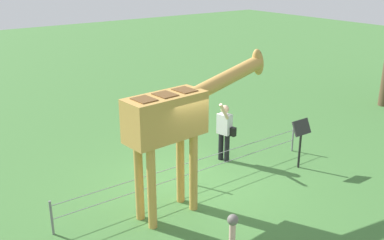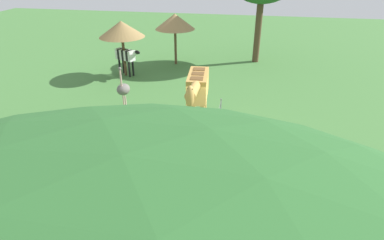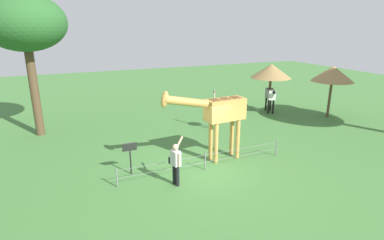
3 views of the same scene
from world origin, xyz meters
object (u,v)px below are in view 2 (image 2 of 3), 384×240
shade_hut_near (121,29)px  shade_hut_far (175,22)px  zebra (126,56)px  info_sign (169,180)px  visitor (227,161)px  giraffe (197,91)px  ostrich (123,89)px

shade_hut_near → shade_hut_far: shade_hut_far is taller
zebra → info_sign: (10.47, 5.18, -0.21)m
visitor → shade_hut_far: bearing=-160.0°
zebra → giraffe: bearing=38.4°
giraffe → info_sign: bearing=-2.6°
visitor → ostrich: ostrich is taller
giraffe → ostrich: giraffe is taller
giraffe → visitor: giraffe is taller
zebra → visitor: bearing=36.1°
info_sign → shade_hut_near: bearing=-153.2°
visitor → ostrich: size_ratio=0.78×
giraffe → info_sign: (3.73, -0.17, -1.16)m
zebra → shade_hut_near: 1.56m
ostrich → info_sign: size_ratio=1.70×
visitor → shade_hut_near: bearing=-143.5°
visitor → shade_hut_far: shade_hut_far is taller
zebra → ostrich: (4.91, 1.73, 0.01)m
visitor → giraffe: bearing=-151.2°
zebra → ostrich: ostrich is taller
shade_hut_near → info_sign: bearing=26.8°
giraffe → shade_hut_far: size_ratio=1.18×
giraffe → visitor: (2.43, 1.33, -1.21)m
visitor → shade_hut_near: size_ratio=0.55×
ostrich → shade_hut_far: 7.79m
visitor → shade_hut_far: size_ratio=0.55×
ostrich → giraffe: bearing=63.1°
shade_hut_far → giraffe: bearing=17.6°
ostrich → info_sign: bearing=31.8°
ostrich → zebra: bearing=-160.6°
shade_hut_far → info_sign: shade_hut_far is taller
zebra → shade_hut_near: shade_hut_near is taller
shade_hut_near → shade_hut_far: 3.66m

